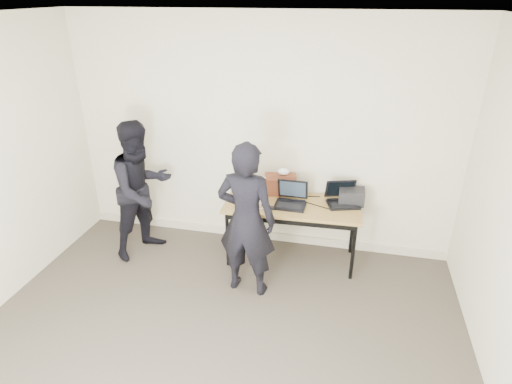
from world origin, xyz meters
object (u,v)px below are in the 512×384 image
(laptop_center, at_px, (291,199))
(laptop_right, at_px, (342,199))
(desk, at_px, (292,209))
(laptop_beige, at_px, (251,195))
(leather_satchel, at_px, (280,184))
(person_observer, at_px, (142,189))
(equipment_box, at_px, (352,196))
(person_typist, at_px, (246,220))

(laptop_center, xyz_separation_m, laptop_right, (0.55, 0.15, -0.00))
(desk, distance_m, laptop_beige, 0.49)
(leather_satchel, height_order, person_observer, person_observer)
(leather_satchel, height_order, equipment_box, leather_satchel)
(laptop_right, bearing_deg, leather_satchel, 156.14)
(laptop_right, distance_m, equipment_box, 0.11)
(leather_satchel, bearing_deg, laptop_beige, -156.62)
(laptop_beige, distance_m, laptop_right, 1.02)
(laptop_center, height_order, laptop_right, laptop_center)
(equipment_box, bearing_deg, person_observer, -170.99)
(laptop_beige, bearing_deg, equipment_box, 9.43)
(laptop_right, height_order, equipment_box, laptop_right)
(laptop_beige, xyz_separation_m, equipment_box, (1.11, 0.16, 0.03))
(laptop_beige, bearing_deg, desk, -2.62)
(laptop_center, height_order, equipment_box, laptop_center)
(laptop_center, relative_size, leather_satchel, 0.89)
(person_observer, bearing_deg, laptop_right, -52.96)
(equipment_box, relative_size, person_typist, 0.17)
(leather_satchel, xyz_separation_m, person_typist, (-0.19, -0.86, -0.03))
(desk, bearing_deg, laptop_right, 13.61)
(desk, relative_size, laptop_right, 3.66)
(desk, height_order, laptop_right, laptop_right)
(laptop_beige, distance_m, equipment_box, 1.12)
(person_typist, xyz_separation_m, person_observer, (-1.35, 0.46, -0.01))
(laptop_beige, bearing_deg, laptop_center, -2.87)
(laptop_beige, relative_size, person_typist, 0.19)
(laptop_beige, distance_m, leather_satchel, 0.37)
(laptop_beige, xyz_separation_m, laptop_center, (0.46, -0.03, 0.01))
(laptop_center, distance_m, person_typist, 0.73)
(laptop_right, relative_size, equipment_box, 1.50)
(laptop_center, height_order, leather_satchel, laptop_center)
(desk, distance_m, laptop_right, 0.56)
(desk, xyz_separation_m, person_typist, (-0.37, -0.64, 0.16))
(equipment_box, bearing_deg, leather_satchel, 177.47)
(laptop_center, bearing_deg, leather_satchel, 126.35)
(laptop_center, distance_m, leather_satchel, 0.29)
(desk, height_order, person_observer, person_observer)
(laptop_center, bearing_deg, equipment_box, 17.79)
(equipment_box, relative_size, person_observer, 0.17)
(person_observer, bearing_deg, leather_satchel, -46.41)
(equipment_box, distance_m, person_observer, 2.37)
(laptop_beige, xyz_separation_m, leather_satchel, (0.30, 0.19, 0.08))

